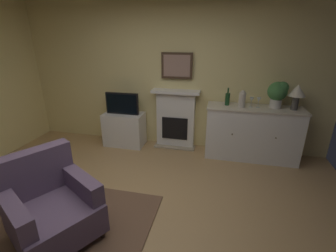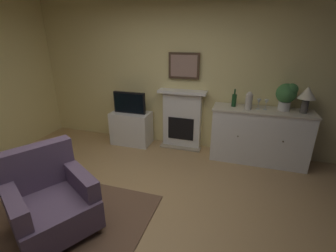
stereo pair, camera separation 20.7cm
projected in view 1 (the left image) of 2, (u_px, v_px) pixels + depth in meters
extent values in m
cube|color=tan|center=(129.00, 224.00, 2.79)|extent=(5.64, 4.50, 0.10)
cube|color=#EAD68C|center=(170.00, 70.00, 4.28)|extent=(5.64, 0.06, 2.86)
cube|color=brown|center=(57.00, 231.00, 2.61)|extent=(1.98, 1.66, 0.02)
cube|color=white|center=(176.00, 120.00, 4.46)|extent=(0.70, 0.18, 1.05)
cube|color=tan|center=(174.00, 147.00, 4.56)|extent=(0.77, 0.20, 0.03)
cube|color=black|center=(175.00, 128.00, 4.43)|extent=(0.48, 0.02, 0.42)
cube|color=white|center=(176.00, 92.00, 4.24)|extent=(0.87, 0.27, 0.05)
cube|color=#473323|center=(177.00, 66.00, 4.14)|extent=(0.55, 0.03, 0.45)
cube|color=#9E7A6B|center=(177.00, 66.00, 4.13)|extent=(0.47, 0.01, 0.37)
cube|color=white|center=(252.00, 134.00, 4.04)|extent=(1.52, 0.45, 0.89)
cube|color=beige|center=(255.00, 108.00, 3.88)|extent=(1.55, 0.48, 0.03)
sphere|color=brown|center=(232.00, 134.00, 3.88)|extent=(0.02, 0.02, 0.02)
sphere|color=brown|center=(276.00, 138.00, 3.74)|extent=(0.02, 0.02, 0.02)
cylinder|color=#4C4742|center=(295.00, 103.00, 3.71)|extent=(0.10, 0.10, 0.22)
cone|color=#EFE5C6|center=(298.00, 90.00, 3.64)|extent=(0.26, 0.26, 0.18)
cylinder|color=#193F1E|center=(227.00, 99.00, 3.97)|extent=(0.08, 0.08, 0.20)
cylinder|color=#193F1E|center=(228.00, 91.00, 3.91)|extent=(0.03, 0.03, 0.09)
cylinder|color=silver|center=(251.00, 107.00, 3.88)|extent=(0.06, 0.06, 0.00)
cylinder|color=silver|center=(251.00, 104.00, 3.87)|extent=(0.01, 0.01, 0.09)
cone|color=silver|center=(252.00, 99.00, 3.84)|extent=(0.07, 0.07, 0.07)
cylinder|color=silver|center=(258.00, 107.00, 3.86)|extent=(0.06, 0.06, 0.00)
cylinder|color=silver|center=(258.00, 105.00, 3.84)|extent=(0.01, 0.01, 0.09)
cone|color=silver|center=(259.00, 100.00, 3.81)|extent=(0.07, 0.07, 0.07)
cylinder|color=beige|center=(242.00, 100.00, 3.83)|extent=(0.11, 0.11, 0.24)
sphere|color=beige|center=(243.00, 93.00, 3.79)|extent=(0.08, 0.08, 0.08)
cube|color=white|center=(124.00, 129.00, 4.59)|extent=(0.75, 0.42, 0.64)
cube|color=black|center=(122.00, 104.00, 4.38)|extent=(0.62, 0.06, 0.40)
cube|color=black|center=(122.00, 104.00, 4.35)|extent=(0.57, 0.01, 0.35)
cylinder|color=beige|center=(275.00, 103.00, 3.83)|extent=(0.18, 0.18, 0.14)
sphere|color=#3D753D|center=(277.00, 91.00, 3.76)|extent=(0.30, 0.30, 0.30)
sphere|color=#3D753D|center=(283.00, 87.00, 3.69)|extent=(0.18, 0.18, 0.18)
cube|color=#604C66|center=(55.00, 218.00, 2.44)|extent=(1.07, 1.06, 0.32)
cube|color=#604C66|center=(35.00, 172.00, 2.50)|extent=(0.52, 0.74, 0.50)
cube|color=#604C66|center=(14.00, 213.00, 2.13)|extent=(0.69, 0.48, 0.22)
cube|color=#604C66|center=(81.00, 183.00, 2.56)|extent=(0.69, 0.48, 0.22)
cylinder|color=#473323|center=(102.00, 234.00, 2.52)|extent=(0.05, 0.05, 0.10)
cylinder|color=#473323|center=(14.00, 234.00, 2.52)|extent=(0.05, 0.05, 0.10)
cylinder|color=#473323|center=(72.00, 205.00, 2.95)|extent=(0.05, 0.05, 0.10)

